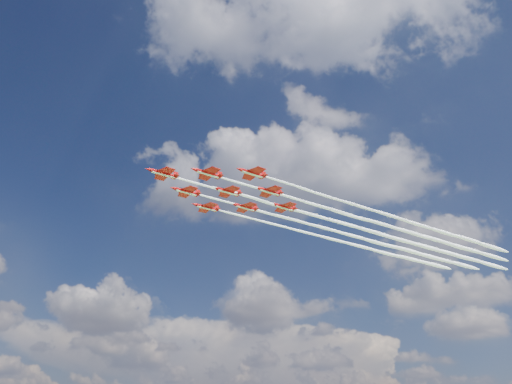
% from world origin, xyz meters
% --- Properties ---
extents(jet_lead, '(94.88, 98.21, 2.56)m').
position_xyz_m(jet_lead, '(26.97, 35.17, 73.72)').
color(jet_lead, '#B60A0B').
extents(jet_row2_port, '(94.88, 98.21, 2.56)m').
position_xyz_m(jet_row2_port, '(39.74, 38.06, 73.72)').
color(jet_row2_port, '#B60A0B').
extents(jet_row2_starb, '(94.88, 98.21, 2.56)m').
position_xyz_m(jet_row2_starb, '(29.41, 48.04, 73.72)').
color(jet_row2_starb, '#B60A0B').
extents(jet_row3_port, '(94.88, 98.21, 2.56)m').
position_xyz_m(jet_row3_port, '(52.51, 40.95, 73.72)').
color(jet_row3_port, '#B60A0B').
extents(jet_row3_centre, '(94.88, 98.21, 2.56)m').
position_xyz_m(jet_row3_centre, '(42.17, 50.92, 73.72)').
color(jet_row3_centre, '#B60A0B').
extents(jet_row3_starb, '(94.88, 98.21, 2.56)m').
position_xyz_m(jet_row3_starb, '(31.84, 60.90, 73.72)').
color(jet_row3_starb, '#B60A0B').
extents(jet_row4_port, '(94.88, 98.21, 2.56)m').
position_xyz_m(jet_row4_port, '(54.94, 53.81, 73.72)').
color(jet_row4_port, '#B60A0B').
extents(jet_row4_starb, '(94.88, 98.21, 2.56)m').
position_xyz_m(jet_row4_starb, '(44.61, 63.78, 73.72)').
color(jet_row4_starb, '#B60A0B').
extents(jet_tail, '(94.88, 98.21, 2.56)m').
position_xyz_m(jet_tail, '(57.38, 66.67, 73.72)').
color(jet_tail, '#B60A0B').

